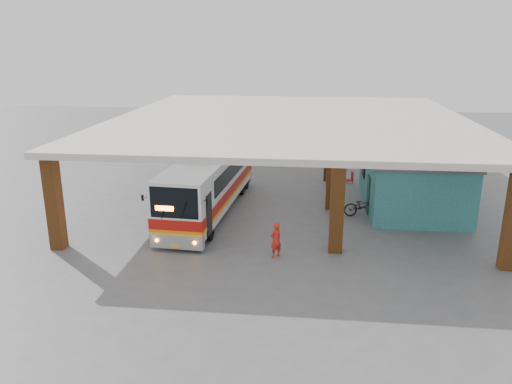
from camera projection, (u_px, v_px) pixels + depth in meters
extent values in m
plane|color=#515154|center=(273.00, 225.00, 25.59)|extent=(90.00, 90.00, 0.00)
cube|color=brown|center=(337.00, 205.00, 21.79)|extent=(0.60, 0.60, 4.35)
cube|color=brown|center=(332.00, 171.00, 27.50)|extent=(0.60, 0.60, 4.35)
cube|color=brown|center=(329.00, 149.00, 33.20)|extent=(0.60, 0.60, 4.35)
cube|color=brown|center=(54.00, 203.00, 22.16)|extent=(0.60, 0.60, 4.35)
cube|color=brown|center=(177.00, 126.00, 42.14)|extent=(0.60, 0.60, 4.35)
cube|color=brown|center=(414.00, 130.00, 40.07)|extent=(0.60, 0.60, 4.35)
cube|color=beige|center=(291.00, 119.00, 30.42)|extent=(21.00, 23.00, 0.30)
cube|color=#286166|center=(411.00, 181.00, 28.17)|extent=(5.00, 8.00, 3.00)
cube|color=#4C4C4C|center=(414.00, 154.00, 27.72)|extent=(5.20, 8.20, 0.12)
cube|color=#143731|center=(368.00, 194.00, 27.14)|extent=(0.08, 0.95, 2.10)
cube|color=black|center=(364.00, 168.00, 29.78)|extent=(0.08, 1.20, 1.00)
cube|color=black|center=(363.00, 168.00, 29.78)|extent=(0.04, 1.30, 1.10)
cube|color=silver|center=(210.00, 179.00, 27.17)|extent=(3.19, 11.78, 2.72)
cube|color=silver|center=(204.00, 157.00, 25.84)|extent=(1.35, 2.98, 0.24)
cube|color=#97979D|center=(177.00, 240.00, 22.23)|extent=(2.47, 0.55, 0.68)
cube|color=#A7120B|center=(210.00, 188.00, 27.33)|extent=(3.23, 11.78, 0.49)
cube|color=orange|center=(210.00, 194.00, 27.42)|extent=(3.23, 11.78, 0.13)
cube|color=#FFB115|center=(210.00, 196.00, 27.45)|extent=(3.23, 11.78, 0.10)
cube|color=black|center=(174.00, 203.00, 21.58)|extent=(2.18, 0.24, 1.41)
cube|color=black|center=(192.00, 166.00, 27.97)|extent=(0.62, 8.72, 0.87)
cube|color=black|center=(235.00, 168.00, 27.56)|extent=(0.62, 8.72, 0.87)
cube|color=#FF5905|center=(164.00, 208.00, 21.67)|extent=(0.83, 0.10, 0.21)
sphere|color=orange|center=(157.00, 240.00, 22.18)|extent=(0.17, 0.17, 0.17)
sphere|color=orange|center=(195.00, 243.00, 21.89)|extent=(0.17, 0.17, 0.17)
cube|color=#FFB115|center=(176.00, 246.00, 22.09)|extent=(0.44, 0.06, 0.12)
cylinder|color=black|center=(167.00, 228.00, 23.90)|extent=(0.37, 0.99, 0.97)
cylinder|color=black|center=(209.00, 230.00, 23.56)|extent=(0.37, 0.99, 0.97)
cylinder|color=black|center=(209.00, 185.00, 30.94)|extent=(0.37, 0.99, 0.97)
cylinder|color=black|center=(241.00, 187.00, 30.60)|extent=(0.37, 0.99, 0.97)
cylinder|color=black|center=(214.00, 180.00, 32.13)|extent=(0.37, 0.99, 0.97)
cylinder|color=black|center=(245.00, 181.00, 31.78)|extent=(0.37, 0.99, 0.97)
imported|color=black|center=(363.00, 206.00, 26.83)|extent=(2.28, 1.23, 1.14)
imported|color=red|center=(276.00, 240.00, 21.62)|extent=(0.68, 0.68, 1.59)
cube|color=#AD1215|center=(350.00, 180.00, 33.11)|extent=(0.47, 0.47, 0.06)
cube|color=#AD1215|center=(352.00, 176.00, 33.05)|extent=(0.13, 0.40, 0.57)
cylinder|color=black|center=(348.00, 182.00, 32.97)|extent=(0.03, 0.03, 0.19)
cylinder|color=black|center=(353.00, 182.00, 33.00)|extent=(0.03, 0.03, 0.19)
cylinder|color=black|center=(346.00, 181.00, 33.28)|extent=(0.03, 0.03, 0.19)
cylinder|color=black|center=(351.00, 181.00, 33.31)|extent=(0.03, 0.03, 0.19)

